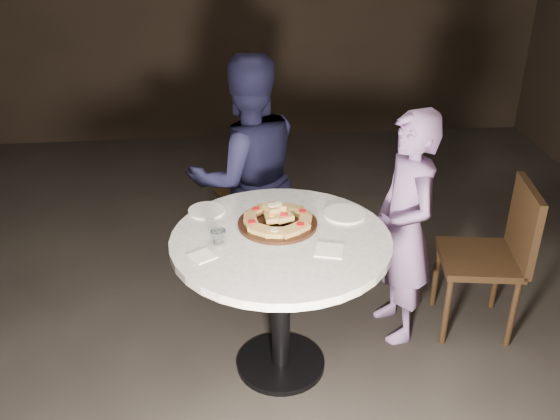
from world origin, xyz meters
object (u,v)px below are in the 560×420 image
object	(u,v)px
focaccia_pile	(277,217)
diner_teal	(404,229)
table	(281,263)
chair_right	(498,249)
water_glass	(218,237)
diner_navy	(247,177)
serving_board	(278,223)
chair_far	(249,194)

from	to	relation	value
focaccia_pile	diner_teal	distance (m)	0.77
table	chair_right	bearing A→B (deg)	11.34
table	chair_right	xyz separation A→B (m)	(1.29, 0.26, -0.14)
water_glass	diner_teal	xyz separation A→B (m)	(1.04, 0.30, -0.18)
table	diner_navy	world-z (taller)	diner_navy
water_glass	diner_navy	size ratio (longest dim) A/B	0.05
diner_navy	diner_teal	size ratio (longest dim) A/B	1.12
serving_board	focaccia_pile	size ratio (longest dim) A/B	1.12
table	chair_right	distance (m)	1.33
chair_right	diner_teal	xyz separation A→B (m)	(-0.57, 0.01, 0.16)
serving_board	chair_right	distance (m)	1.34
focaccia_pile	diner_navy	distance (m)	0.76
focaccia_pile	chair_far	distance (m)	1.27
chair_right	diner_navy	xyz separation A→B (m)	(-1.43, 0.61, 0.24)
water_glass	focaccia_pile	bearing A→B (deg)	27.28
water_glass	chair_right	distance (m)	1.67
chair_far	serving_board	bearing A→B (deg)	73.70
serving_board	diner_navy	distance (m)	0.75
table	water_glass	xyz separation A→B (m)	(-0.31, -0.03, 0.19)
chair_far	diner_navy	world-z (taller)	diner_navy
water_glass	chair_far	bearing A→B (deg)	81.24
diner_teal	water_glass	bearing A→B (deg)	-82.03
table	diner_navy	distance (m)	0.88
serving_board	diner_teal	distance (m)	0.76
serving_board	chair_right	world-z (taller)	chair_right
chair_far	diner_teal	world-z (taller)	diner_teal
focaccia_pile	chair_far	size ratio (longest dim) A/B	0.48
table	chair_right	world-z (taller)	chair_right
table	focaccia_pile	distance (m)	0.24
chair_far	diner_teal	distance (m)	1.36
diner_teal	diner_navy	bearing A→B (deg)	-132.78
water_glass	diner_teal	size ratio (longest dim) A/B	0.05
table	serving_board	distance (m)	0.21
focaccia_pile	water_glass	size ratio (longest dim) A/B	4.84
serving_board	diner_teal	size ratio (longest dim) A/B	0.30
serving_board	diner_navy	size ratio (longest dim) A/B	0.27
chair_far	chair_right	xyz separation A→B (m)	(1.40, -1.06, 0.10)
serving_board	water_glass	size ratio (longest dim) A/B	5.43
diner_navy	diner_teal	bearing A→B (deg)	130.46
diner_navy	diner_teal	distance (m)	1.05
water_glass	serving_board	bearing A→B (deg)	26.81
chair_far	diner_navy	distance (m)	0.57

